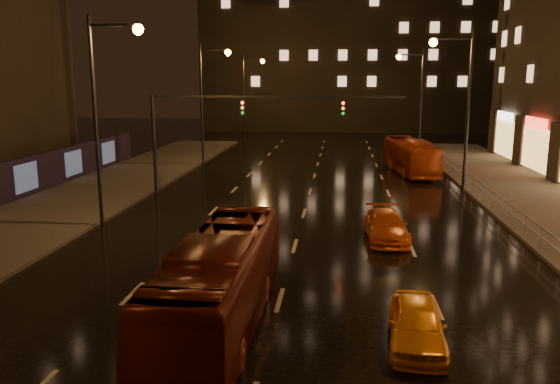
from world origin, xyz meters
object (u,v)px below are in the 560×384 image
object	(u,v)px
bus_red	(221,281)
taxi_far	(386,226)
bus_curb	(410,156)
taxi_near	(417,324)

from	to	relation	value
bus_red	taxi_far	bearing A→B (deg)	60.05
bus_curb	taxi_far	size ratio (longest dim) A/B	2.20
bus_red	bus_curb	xyz separation A→B (m)	(8.80, 28.04, -0.02)
bus_curb	taxi_far	distance (m)	18.90
taxi_far	taxi_near	bearing A→B (deg)	-92.64
taxi_near	taxi_far	world-z (taller)	taxi_far
bus_red	bus_curb	distance (m)	29.39
bus_red	bus_curb	size ratio (longest dim) A/B	1.02
bus_red	taxi_near	world-z (taller)	bus_red
taxi_near	bus_red	bearing A→B (deg)	176.99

